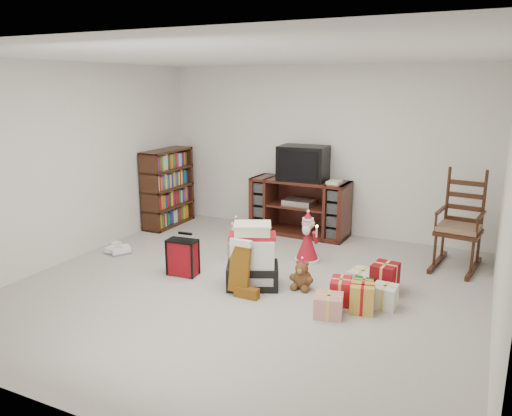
{
  "coord_description": "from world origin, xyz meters",
  "views": [
    {
      "loc": [
        2.35,
        -4.66,
        2.23
      ],
      "look_at": [
        -0.17,
        0.6,
        0.77
      ],
      "focal_mm": 35.0,
      "sensor_mm": 36.0,
      "label": 1
    }
  ],
  "objects_px": {
    "tv_stand": "(300,207)",
    "gift_cluster": "(362,290)",
    "gift_pile": "(252,260)",
    "teddy_bear": "(302,277)",
    "rocking_chair": "(459,233)",
    "crt_television": "(303,163)",
    "red_suitcase": "(183,257)",
    "mrs_claus_figurine": "(236,244)",
    "bookshelf": "(168,189)",
    "sneaker_pair": "(117,250)",
    "santa_figurine": "(307,242)"
  },
  "relations": [
    {
      "from": "red_suitcase",
      "to": "crt_television",
      "type": "xyz_separation_m",
      "value": [
        0.69,
        2.17,
        0.87
      ]
    },
    {
      "from": "santa_figurine",
      "to": "sneaker_pair",
      "type": "xyz_separation_m",
      "value": [
        -2.42,
        -0.82,
        -0.21
      ]
    },
    {
      "from": "bookshelf",
      "to": "red_suitcase",
      "type": "distance_m",
      "value": 2.3
    },
    {
      "from": "gift_pile",
      "to": "teddy_bear",
      "type": "bearing_deg",
      "value": -5.81
    },
    {
      "from": "bookshelf",
      "to": "santa_figurine",
      "type": "distance_m",
      "value": 2.72
    },
    {
      "from": "red_suitcase",
      "to": "gift_pile",
      "type": "bearing_deg",
      "value": -1.73
    },
    {
      "from": "santa_figurine",
      "to": "tv_stand",
      "type": "bearing_deg",
      "value": 115.55
    },
    {
      "from": "red_suitcase",
      "to": "teddy_bear",
      "type": "xyz_separation_m",
      "value": [
        1.43,
        0.24,
        -0.08
      ]
    },
    {
      "from": "rocking_chair",
      "to": "sneaker_pair",
      "type": "bearing_deg",
      "value": -152.85
    },
    {
      "from": "rocking_chair",
      "to": "tv_stand",
      "type": "bearing_deg",
      "value": 176.54
    },
    {
      "from": "teddy_bear",
      "to": "santa_figurine",
      "type": "xyz_separation_m",
      "value": [
        -0.25,
        0.85,
        0.11
      ]
    },
    {
      "from": "santa_figurine",
      "to": "gift_pile",
      "type": "bearing_deg",
      "value": -105.01
    },
    {
      "from": "santa_figurine",
      "to": "crt_television",
      "type": "relative_size",
      "value": 0.94
    },
    {
      "from": "tv_stand",
      "to": "gift_cluster",
      "type": "xyz_separation_m",
      "value": [
        1.46,
        -2.0,
        -0.29
      ]
    },
    {
      "from": "bookshelf",
      "to": "red_suitcase",
      "type": "relative_size",
      "value": 2.38
    },
    {
      "from": "tv_stand",
      "to": "teddy_bear",
      "type": "bearing_deg",
      "value": -66.18
    },
    {
      "from": "mrs_claus_figurine",
      "to": "gift_cluster",
      "type": "distance_m",
      "value": 1.87
    },
    {
      "from": "santa_figurine",
      "to": "sneaker_pair",
      "type": "height_order",
      "value": "santa_figurine"
    },
    {
      "from": "santa_figurine",
      "to": "crt_television",
      "type": "distance_m",
      "value": 1.45
    },
    {
      "from": "red_suitcase",
      "to": "gift_cluster",
      "type": "xyz_separation_m",
      "value": [
        2.11,
        0.19,
        -0.1
      ]
    },
    {
      "from": "rocking_chair",
      "to": "teddy_bear",
      "type": "bearing_deg",
      "value": -127.06
    },
    {
      "from": "crt_television",
      "to": "sneaker_pair",
      "type": "bearing_deg",
      "value": -138.13
    },
    {
      "from": "tv_stand",
      "to": "gift_cluster",
      "type": "relative_size",
      "value": 1.36
    },
    {
      "from": "mrs_claus_figurine",
      "to": "crt_television",
      "type": "distance_m",
      "value": 1.71
    },
    {
      "from": "sneaker_pair",
      "to": "tv_stand",
      "type": "bearing_deg",
      "value": 58.7
    },
    {
      "from": "red_suitcase",
      "to": "crt_television",
      "type": "bearing_deg",
      "value": 67.16
    },
    {
      "from": "bookshelf",
      "to": "sneaker_pair",
      "type": "xyz_separation_m",
      "value": [
        0.2,
        -1.49,
        -0.54
      ]
    },
    {
      "from": "gift_pile",
      "to": "sneaker_pair",
      "type": "height_order",
      "value": "gift_pile"
    },
    {
      "from": "tv_stand",
      "to": "red_suitcase",
      "type": "xyz_separation_m",
      "value": [
        -0.65,
        -2.19,
        -0.2
      ]
    },
    {
      "from": "gift_pile",
      "to": "santa_figurine",
      "type": "xyz_separation_m",
      "value": [
        0.28,
        1.04,
        -0.06
      ]
    },
    {
      "from": "gift_cluster",
      "to": "bookshelf",
      "type": "bearing_deg",
      "value": 156.17
    },
    {
      "from": "santa_figurine",
      "to": "sneaker_pair",
      "type": "bearing_deg",
      "value": -161.28
    },
    {
      "from": "gift_cluster",
      "to": "mrs_claus_figurine",
      "type": "bearing_deg",
      "value": 162.68
    },
    {
      "from": "mrs_claus_figurine",
      "to": "tv_stand",
      "type": "bearing_deg",
      "value": 77.4
    },
    {
      "from": "red_suitcase",
      "to": "teddy_bear",
      "type": "distance_m",
      "value": 1.45
    },
    {
      "from": "rocking_chair",
      "to": "mrs_claus_figurine",
      "type": "height_order",
      "value": "rocking_chair"
    },
    {
      "from": "mrs_claus_figurine",
      "to": "bookshelf",
      "type": "bearing_deg",
      "value": 150.21
    },
    {
      "from": "mrs_claus_figurine",
      "to": "gift_cluster",
      "type": "bearing_deg",
      "value": -17.32
    },
    {
      "from": "red_suitcase",
      "to": "mrs_claus_figurine",
      "type": "height_order",
      "value": "mrs_claus_figurine"
    },
    {
      "from": "rocking_chair",
      "to": "crt_television",
      "type": "xyz_separation_m",
      "value": [
        -2.23,
        0.43,
        0.66
      ]
    },
    {
      "from": "gift_pile",
      "to": "santa_figurine",
      "type": "relative_size",
      "value": 1.08
    },
    {
      "from": "mrs_claus_figurine",
      "to": "gift_cluster",
      "type": "xyz_separation_m",
      "value": [
        1.78,
        -0.56,
        -0.09
      ]
    },
    {
      "from": "bookshelf",
      "to": "mrs_claus_figurine",
      "type": "relative_size",
      "value": 2.12
    },
    {
      "from": "gift_cluster",
      "to": "crt_television",
      "type": "relative_size",
      "value": 1.54
    },
    {
      "from": "tv_stand",
      "to": "teddy_bear",
      "type": "relative_size",
      "value": 4.64
    },
    {
      "from": "rocking_chair",
      "to": "gift_pile",
      "type": "distance_m",
      "value": 2.64
    },
    {
      "from": "gift_pile",
      "to": "santa_figurine",
      "type": "distance_m",
      "value": 1.07
    },
    {
      "from": "bookshelf",
      "to": "santa_figurine",
      "type": "height_order",
      "value": "bookshelf"
    },
    {
      "from": "gift_pile",
      "to": "gift_cluster",
      "type": "distance_m",
      "value": 1.23
    },
    {
      "from": "rocking_chair",
      "to": "santa_figurine",
      "type": "bearing_deg",
      "value": -151.76
    }
  ]
}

